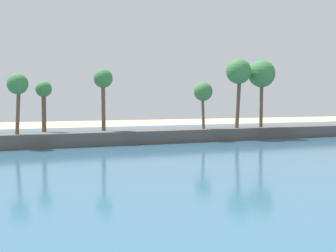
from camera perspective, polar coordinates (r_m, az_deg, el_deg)
name	(u,v)px	position (r m, az deg, el deg)	size (l,w,h in m)	color
sea	(19,152)	(54.60, -17.89, -3.09)	(220.00, 90.09, 0.06)	#33607F
palm_headland	(24,126)	(59.34, -17.30, 0.04)	(107.39, 6.39, 12.81)	#514C47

